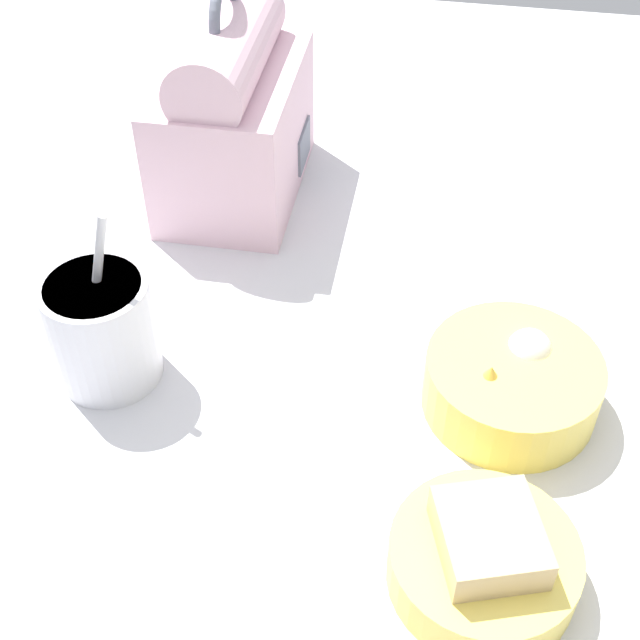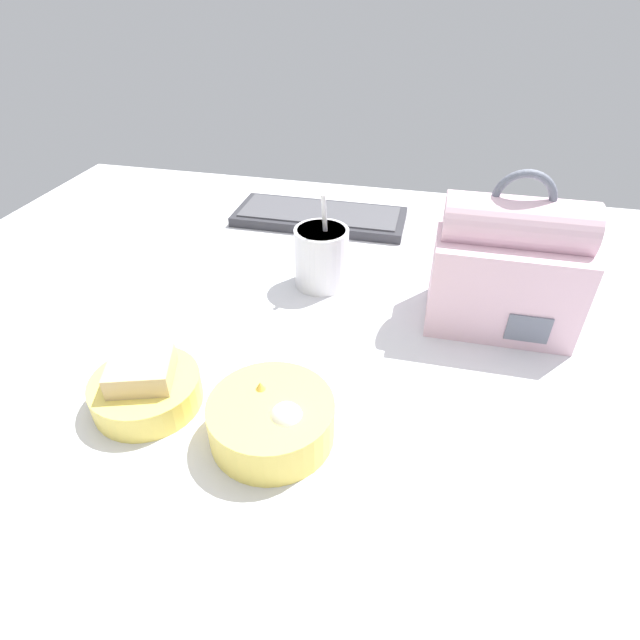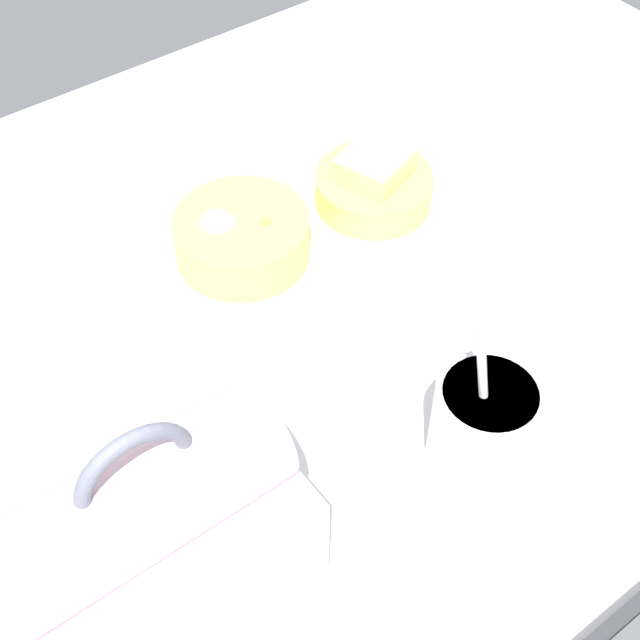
{
  "view_description": "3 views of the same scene",
  "coord_description": "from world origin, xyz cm",
  "px_view_note": "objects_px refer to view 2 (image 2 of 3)",
  "views": [
    {
      "loc": [
        -48.09,
        -12.21,
        54.97
      ],
      "look_at": [
        0.7,
        -3.81,
        7.0
      ],
      "focal_mm": 50.0,
      "sensor_mm": 36.0,
      "label": 1
    },
    {
      "loc": [
        12.16,
        -53.13,
        43.93
      ],
      "look_at": [
        0.7,
        -3.81,
        7.0
      ],
      "focal_mm": 28.0,
      "sensor_mm": 36.0,
      "label": 2
    },
    {
      "loc": [
        31.1,
        36.79,
        64.5
      ],
      "look_at": [
        0.7,
        -3.81,
        7.0
      ],
      "focal_mm": 50.0,
      "sensor_mm": 36.0,
      "label": 3
    }
  ],
  "objects_px": {
    "soup_cup": "(321,256)",
    "bento_bowl_snacks": "(272,418)",
    "lunch_bag": "(506,268)",
    "bento_bowl_sandwich": "(146,388)",
    "keyboard": "(320,216)"
  },
  "relations": [
    {
      "from": "soup_cup",
      "to": "bento_bowl_snacks",
      "type": "distance_m",
      "value": 0.32
    },
    {
      "from": "lunch_bag",
      "to": "bento_bowl_snacks",
      "type": "distance_m",
      "value": 0.37
    },
    {
      "from": "soup_cup",
      "to": "bento_bowl_snacks",
      "type": "relative_size",
      "value": 1.16
    },
    {
      "from": "keyboard",
      "to": "bento_bowl_sandwich",
      "type": "bearing_deg",
      "value": -98.84
    },
    {
      "from": "keyboard",
      "to": "bento_bowl_sandwich",
      "type": "relative_size",
      "value": 2.65
    },
    {
      "from": "bento_bowl_sandwich",
      "to": "bento_bowl_snacks",
      "type": "xyz_separation_m",
      "value": [
        0.15,
        -0.01,
        0.0
      ]
    },
    {
      "from": "bento_bowl_snacks",
      "to": "bento_bowl_sandwich",
      "type": "bearing_deg",
      "value": 174.71
    },
    {
      "from": "soup_cup",
      "to": "bento_bowl_sandwich",
      "type": "xyz_separation_m",
      "value": [
        -0.14,
        -0.3,
        -0.03
      ]
    },
    {
      "from": "bento_bowl_sandwich",
      "to": "lunch_bag",
      "type": "bearing_deg",
      "value": 33.11
    },
    {
      "from": "soup_cup",
      "to": "bento_bowl_snacks",
      "type": "bearing_deg",
      "value": -86.65
    },
    {
      "from": "keyboard",
      "to": "soup_cup",
      "type": "height_order",
      "value": "soup_cup"
    },
    {
      "from": "keyboard",
      "to": "bento_bowl_snacks",
      "type": "distance_m",
      "value": 0.54
    },
    {
      "from": "keyboard",
      "to": "lunch_bag",
      "type": "height_order",
      "value": "lunch_bag"
    },
    {
      "from": "bento_bowl_snacks",
      "to": "keyboard",
      "type": "bearing_deg",
      "value": 97.71
    },
    {
      "from": "bento_bowl_sandwich",
      "to": "bento_bowl_snacks",
      "type": "bearing_deg",
      "value": -5.29
    }
  ]
}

